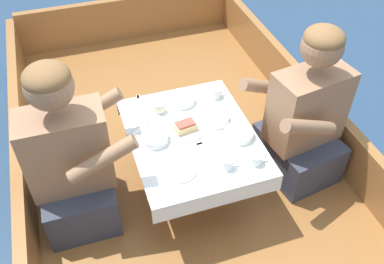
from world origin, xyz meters
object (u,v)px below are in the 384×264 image
Objects in this scene: person_starboard at (304,120)px; coffee_cup_port at (256,159)px; coffee_cup_starboard at (228,163)px; person_port at (72,162)px; sandwich at (185,126)px; tin_can at (159,108)px; coffee_cup_center at (215,92)px.

coffee_cup_port is (-0.39, -0.22, 0.04)m from person_starboard.
person_starboard is at bearing 20.66° from coffee_cup_starboard.
person_starboard is 0.57m from coffee_cup_starboard.
person_port reaches higher than sandwich.
person_port reaches higher than tin_can.
coffee_cup_port is 0.55m from coffee_cup_center.
person_port is at bearing 158.57° from coffee_cup_starboard.
person_starboard is at bearing -10.20° from sandwich.
coffee_cup_port is at bearing 19.73° from person_starboard.
person_starboard is 0.80m from tin_can.
person_starboard is 10.78× the size of coffee_cup_starboard.
coffee_cup_port is 0.91× the size of coffee_cup_center.
sandwich is 0.33m from coffee_cup_center.
sandwich is at bearing 127.22° from coffee_cup_port.
person_port reaches higher than coffee_cup_starboard.
person_port reaches higher than person_starboard.
person_port is at bearing -163.02° from coffee_cup_center.
sandwich is at bearing 4.54° from person_port.
coffee_cup_starboard is at bearing 174.24° from coffee_cup_port.
person_port is 0.60m from sandwich.
sandwich is 0.34m from coffee_cup_starboard.
sandwich is (-0.64, 0.12, 0.04)m from person_starboard.
coffee_cup_starboard is at bearing 11.67° from person_starboard.
coffee_cup_starboard is 0.55m from tin_can.
coffee_cup_center and tin_can have the same top height.
person_port is 10.28× the size of coffee_cup_port.
coffee_cup_starboard is (-0.53, -0.20, 0.04)m from person_starboard.
tin_can is (-0.34, 0.52, -0.00)m from coffee_cup_port.
person_starboard reaches higher than sandwich.
coffee_cup_starboard is at bearing -104.42° from coffee_cup_center.
person_port is 10.89× the size of coffee_cup_starboard.
sandwich is at bearing -138.48° from coffee_cup_center.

